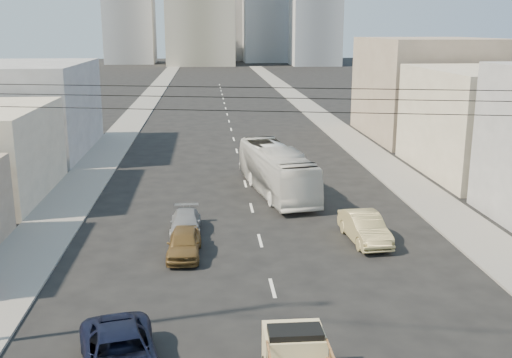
{
  "coord_description": "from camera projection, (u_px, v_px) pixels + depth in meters",
  "views": [
    {
      "loc": [
        -2.72,
        -15.95,
        11.02
      ],
      "look_at": [
        -0.25,
        13.59,
        3.5
      ],
      "focal_mm": 42.0,
      "sensor_mm": 36.0,
      "label": 1
    }
  ],
  "objects": [
    {
      "name": "midrise_nw",
      "position": [
        129.0,
        8.0,
        185.94
      ],
      "size": [
        15.0,
        15.0,
        34.0
      ],
      "primitive_type": "cube",
      "color": "gray",
      "rests_on": "ground"
    },
    {
      "name": "bldg_right_mid",
      "position": [
        496.0,
        122.0,
        45.97
      ],
      "size": [
        11.0,
        14.0,
        8.0
      ],
      "primitive_type": "cube",
      "color": "#B3A790",
      "rests_on": "ground"
    },
    {
      "name": "city_bus",
      "position": [
        277.0,
        170.0,
        40.67
      ],
      "size": [
        4.46,
        11.71,
        3.18
      ],
      "primitive_type": "imported",
      "rotation": [
        0.0,
        0.0,
        0.16
      ],
      "color": "silver",
      "rests_on": "ground"
    },
    {
      "name": "sedan_brown",
      "position": [
        184.0,
        243.0,
        29.55
      ],
      "size": [
        1.72,
        4.02,
        1.35
      ],
      "primitive_type": "imported",
      "rotation": [
        0.0,
        0.0,
        -0.03
      ],
      "color": "brown",
      "rests_on": "ground"
    },
    {
      "name": "navy_pickup",
      "position": [
        120.0,
        356.0,
        19.28
      ],
      "size": [
        3.53,
        5.69,
        1.47
      ],
      "primitive_type": "imported",
      "rotation": [
        0.0,
        0.0,
        0.22
      ],
      "color": "black",
      "rests_on": "ground"
    },
    {
      "name": "sedan_grey",
      "position": [
        186.0,
        223.0,
        32.95
      ],
      "size": [
        1.65,
        4.02,
        1.17
      ],
      "primitive_type": "imported",
      "rotation": [
        0.0,
        0.0,
        -0.0
      ],
      "color": "gray",
      "rests_on": "ground"
    },
    {
      "name": "overhead_wires",
      "position": [
        299.0,
        99.0,
        17.58
      ],
      "size": [
        23.01,
        5.02,
        0.72
      ],
      "color": "black",
      "rests_on": "ground"
    },
    {
      "name": "bldg_right_far",
      "position": [
        428.0,
        88.0,
        61.22
      ],
      "size": [
        12.0,
        16.0,
        10.0
      ],
      "primitive_type": "cube",
      "color": "gray",
      "rests_on": "ground"
    },
    {
      "name": "lane_dashes",
      "position": [
        230.0,
        125.0,
        69.53
      ],
      "size": [
        0.15,
        104.0,
        0.01
      ],
      "color": "silver",
      "rests_on": "ground"
    },
    {
      "name": "sidewalk_left",
      "position": [
        143.0,
        107.0,
        84.99
      ],
      "size": [
        3.5,
        180.0,
        0.12
      ],
      "primitive_type": "cube",
      "color": "gray",
      "rests_on": "ground"
    },
    {
      "name": "sedan_tan",
      "position": [
        365.0,
        228.0,
        31.57
      ],
      "size": [
        1.98,
        4.78,
        1.54
      ],
      "primitive_type": "imported",
      "rotation": [
        0.0,
        0.0,
        0.08
      ],
      "color": "tan",
      "rests_on": "ground"
    },
    {
      "name": "sidewalk_right",
      "position": [
        306.0,
        105.0,
        86.89
      ],
      "size": [
        3.5,
        180.0,
        0.12
      ],
      "primitive_type": "cube",
      "color": "gray",
      "rests_on": "ground"
    },
    {
      "name": "midrise_east",
      "position": [
        315.0,
        17.0,
        176.7
      ],
      "size": [
        14.0,
        14.0,
        28.0
      ],
      "primitive_type": "cube",
      "color": "gray",
      "rests_on": "ground"
    },
    {
      "name": "bldg_left_far",
      "position": [
        18.0,
        108.0,
        53.45
      ],
      "size": [
        12.0,
        16.0,
        8.0
      ],
      "primitive_type": "cube",
      "color": "gray",
      "rests_on": "ground"
    }
  ]
}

